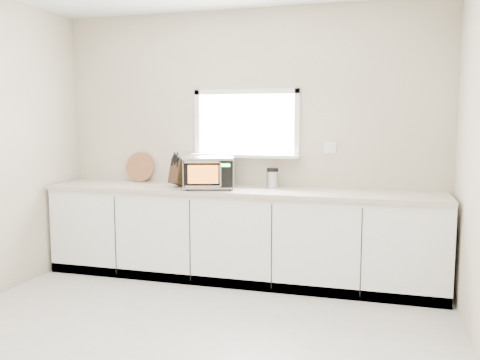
% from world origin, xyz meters
% --- Properties ---
extents(ground, '(4.00, 4.00, 0.00)m').
position_xyz_m(ground, '(0.00, 0.00, 0.00)').
color(ground, beige).
rests_on(ground, ground).
extents(back_wall, '(4.00, 0.17, 2.70)m').
position_xyz_m(back_wall, '(0.00, 2.00, 1.36)').
color(back_wall, beige).
rests_on(back_wall, ground).
extents(cabinets, '(3.92, 0.60, 0.88)m').
position_xyz_m(cabinets, '(0.00, 1.70, 0.44)').
color(cabinets, white).
rests_on(cabinets, ground).
extents(countertop, '(3.92, 0.64, 0.04)m').
position_xyz_m(countertop, '(0.00, 1.69, 0.90)').
color(countertop, beige).
rests_on(countertop, cabinets).
extents(microwave, '(0.57, 0.51, 0.31)m').
position_xyz_m(microwave, '(-0.28, 1.63, 1.08)').
color(microwave, black).
rests_on(microwave, countertop).
extents(knife_block, '(0.18, 0.26, 0.35)m').
position_xyz_m(knife_block, '(-0.62, 1.69, 1.07)').
color(knife_block, '#402C17').
rests_on(knife_block, countertop).
extents(cutting_board, '(0.32, 0.08, 0.32)m').
position_xyz_m(cutting_board, '(-1.19, 1.94, 1.08)').
color(cutting_board, '#9C633C').
rests_on(cutting_board, countertop).
extents(coffee_grinder, '(0.12, 0.12, 0.20)m').
position_xyz_m(coffee_grinder, '(0.31, 1.84, 1.02)').
color(coffee_grinder, '#A9ABB0').
rests_on(coffee_grinder, countertop).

